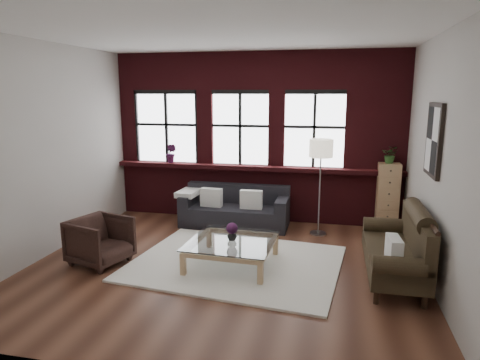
% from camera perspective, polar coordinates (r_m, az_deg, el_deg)
% --- Properties ---
extents(floor, '(5.50, 5.50, 0.00)m').
position_cam_1_polar(floor, '(6.27, -2.12, -11.41)').
color(floor, '#4A281B').
rests_on(floor, ground).
extents(ceiling, '(5.50, 5.50, 0.00)m').
position_cam_1_polar(ceiling, '(5.82, -2.36, 19.00)').
color(ceiling, white).
rests_on(ceiling, ground).
extents(wall_back, '(5.50, 0.00, 5.50)m').
position_cam_1_polar(wall_back, '(8.26, 2.17, 5.68)').
color(wall_back, '#B8B4AC').
rests_on(wall_back, ground).
extents(wall_front, '(5.50, 0.00, 5.50)m').
position_cam_1_polar(wall_front, '(3.52, -12.58, -2.62)').
color(wall_front, '#B8B4AC').
rests_on(wall_front, ground).
extents(wall_left, '(0.00, 5.00, 5.00)m').
position_cam_1_polar(wall_left, '(7.05, -24.47, 3.63)').
color(wall_left, '#B8B4AC').
rests_on(wall_left, ground).
extents(wall_right, '(0.00, 5.00, 5.00)m').
position_cam_1_polar(wall_right, '(5.79, 25.14, 2.07)').
color(wall_right, '#B8B4AC').
rests_on(wall_right, ground).
extents(brick_backwall, '(5.50, 0.12, 3.20)m').
position_cam_1_polar(brick_backwall, '(8.20, 2.10, 5.63)').
color(brick_backwall, '#491116').
rests_on(brick_backwall, floor).
extents(sill_ledge, '(5.50, 0.30, 0.08)m').
position_cam_1_polar(sill_ledge, '(8.19, 1.95, 1.67)').
color(sill_ledge, '#491116').
rests_on(sill_ledge, brick_backwall).
extents(window_left, '(1.38, 0.10, 1.50)m').
position_cam_1_polar(window_left, '(8.70, -9.71, 6.81)').
color(window_left, black).
rests_on(window_left, brick_backwall).
extents(window_mid, '(1.38, 0.10, 1.50)m').
position_cam_1_polar(window_mid, '(8.25, 0.05, 6.73)').
color(window_mid, black).
rests_on(window_mid, brick_backwall).
extents(window_right, '(1.38, 0.10, 1.50)m').
position_cam_1_polar(window_right, '(8.07, 9.87, 6.45)').
color(window_right, black).
rests_on(window_right, brick_backwall).
extents(wall_poster, '(0.05, 0.74, 0.94)m').
position_cam_1_polar(wall_poster, '(6.05, 24.46, 4.88)').
color(wall_poster, black).
rests_on(wall_poster, wall_right).
extents(shag_rug, '(3.16, 2.60, 0.03)m').
position_cam_1_polar(shag_rug, '(6.34, -0.55, -10.99)').
color(shag_rug, white).
rests_on(shag_rug, floor).
extents(dark_sofa, '(1.97, 0.80, 0.71)m').
position_cam_1_polar(dark_sofa, '(7.96, -0.69, -3.64)').
color(dark_sofa, black).
rests_on(dark_sofa, floor).
extents(pillow_a, '(0.41, 0.17, 0.34)m').
position_cam_1_polar(pillow_a, '(7.93, -3.84, -2.33)').
color(pillow_a, white).
rests_on(pillow_a, dark_sofa).
extents(pillow_b, '(0.40, 0.15, 0.34)m').
position_cam_1_polar(pillow_b, '(7.76, 1.51, -2.62)').
color(pillow_b, white).
rests_on(pillow_b, dark_sofa).
extents(vintage_settee, '(0.79, 1.79, 0.95)m').
position_cam_1_polar(vintage_settee, '(6.06, 19.86, -8.13)').
color(vintage_settee, '#2F2415').
rests_on(vintage_settee, floor).
extents(pillow_settee, '(0.17, 0.39, 0.34)m').
position_cam_1_polar(pillow_settee, '(5.50, 19.81, -8.91)').
color(pillow_settee, white).
rests_on(pillow_settee, vintage_settee).
extents(armchair, '(0.93, 0.91, 0.68)m').
position_cam_1_polar(armchair, '(6.57, -18.13, -7.72)').
color(armchair, black).
rests_on(armchair, floor).
extents(coffee_table, '(1.24, 1.24, 0.40)m').
position_cam_1_polar(coffee_table, '(6.21, -1.06, -9.74)').
color(coffee_table, tan).
rests_on(coffee_table, shag_rug).
extents(vase, '(0.15, 0.15, 0.14)m').
position_cam_1_polar(vase, '(6.12, -1.07, -7.39)').
color(vase, '#B2B2B2').
rests_on(vase, coffee_table).
extents(flowers, '(0.16, 0.16, 0.16)m').
position_cam_1_polar(flowers, '(6.09, -1.07, -6.46)').
color(flowers, '#481843').
rests_on(flowers, vase).
extents(drawer_chest, '(0.38, 0.38, 1.23)m').
position_cam_1_polar(drawer_chest, '(8.11, 19.05, -2.15)').
color(drawer_chest, tan).
rests_on(drawer_chest, floor).
extents(potted_plant_top, '(0.33, 0.30, 0.31)m').
position_cam_1_polar(potted_plant_top, '(7.97, 19.41, 3.21)').
color(potted_plant_top, '#2D5923').
rests_on(potted_plant_top, drawer_chest).
extents(floor_lamp, '(0.40, 0.40, 1.82)m').
position_cam_1_polar(floor_lamp, '(7.48, 10.60, -0.46)').
color(floor_lamp, '#A5A5A8').
rests_on(floor_lamp, floor).
extents(sill_plant, '(0.24, 0.21, 0.38)m').
position_cam_1_polar(sill_plant, '(8.58, -9.14, 3.54)').
color(sill_plant, '#481843').
rests_on(sill_plant, sill_ledge).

